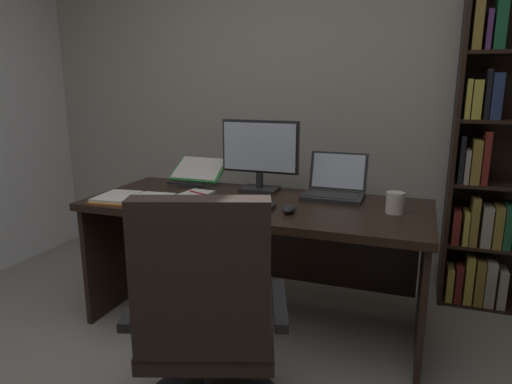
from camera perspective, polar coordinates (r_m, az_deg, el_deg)
name	(u,v)px	position (r m, az deg, el deg)	size (l,w,h in m)	color
wall_back	(314,93)	(3.29, 7.25, 12.16)	(4.86, 0.12, 2.58)	#B2ADA3
desk	(260,230)	(2.62, 0.53, -4.80)	(1.86, 0.77, 0.73)	black
bookshelf	(511,167)	(3.08, 29.25, 2.75)	(0.86, 0.28, 1.91)	black
office_chair	(207,336)	(1.83, -6.16, -17.49)	(0.70, 0.62, 0.99)	#232326
monitor	(260,156)	(2.71, 0.49, 4.57)	(0.47, 0.16, 0.42)	#232326
laptop	(335,188)	(2.63, 9.81, 0.53)	(0.33, 0.30, 0.24)	#232326
keyboard	(234,205)	(2.38, -2.83, -1.67)	(0.42, 0.15, 0.02)	#232326
computer_mouse	(289,209)	(2.28, 4.15, -2.14)	(0.06, 0.10, 0.04)	#232326
reading_stand_with_book	(198,171)	(2.97, -7.27, 2.58)	(0.34, 0.28, 0.15)	#232326
open_binder	(134,198)	(2.61, -15.07, -0.76)	(0.43, 0.30, 0.02)	orange
notepad	(195,194)	(2.67, -7.68, -0.25)	(0.15, 0.21, 0.01)	white
pen	(198,193)	(2.66, -7.30, -0.10)	(0.01, 0.01, 0.14)	maroon
coffee_mug	(395,203)	(2.37, 17.01, -1.29)	(0.09, 0.09, 0.11)	silver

